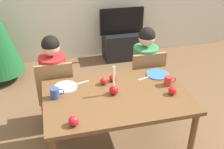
# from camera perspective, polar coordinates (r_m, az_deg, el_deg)

# --- Properties ---
(dining_table) EXTENTS (1.40, 0.90, 0.75)m
(dining_table) POSITION_cam_1_polar(r_m,az_deg,el_deg) (2.64, 1.05, -5.91)
(dining_table) COLOR brown
(dining_table) RESTS_ON ground
(chair_left) EXTENTS (0.40, 0.40, 0.90)m
(chair_left) POSITION_cam_1_polar(r_m,az_deg,el_deg) (3.17, -11.78, -3.38)
(chair_left) COLOR olive
(chair_left) RESTS_ON ground
(chair_right) EXTENTS (0.40, 0.40, 0.90)m
(chair_right) POSITION_cam_1_polar(r_m,az_deg,el_deg) (3.36, 7.01, -1.01)
(chair_right) COLOR olive
(chair_right) RESTS_ON ground
(person_left_child) EXTENTS (0.30, 0.30, 1.17)m
(person_left_child) POSITION_cam_1_polar(r_m,az_deg,el_deg) (3.17, -11.92, -2.19)
(person_left_child) COLOR #33384C
(person_left_child) RESTS_ON ground
(person_right_child) EXTENTS (0.30, 0.30, 1.17)m
(person_right_child) POSITION_cam_1_polar(r_m,az_deg,el_deg) (3.35, 6.88, 0.12)
(person_right_child) COLOR #33384C
(person_right_child) RESTS_ON ground
(tv_stand) EXTENTS (0.64, 0.40, 0.48)m
(tv_stand) POSITION_cam_1_polar(r_m,az_deg,el_deg) (4.96, 1.98, 6.06)
(tv_stand) COLOR black
(tv_stand) RESTS_ON ground
(tv) EXTENTS (0.79, 0.05, 0.46)m
(tv) POSITION_cam_1_polar(r_m,az_deg,el_deg) (4.80, 2.07, 11.23)
(tv) COLOR black
(tv) RESTS_ON tv_stand
(candle_centerpiece) EXTENTS (0.09, 0.09, 0.30)m
(candle_centerpiece) POSITION_cam_1_polar(r_m,az_deg,el_deg) (2.58, 0.39, -2.96)
(candle_centerpiece) COLOR red
(candle_centerpiece) RESTS_ON dining_table
(plate_left) EXTENTS (0.23, 0.23, 0.01)m
(plate_left) POSITION_cam_1_polar(r_m,az_deg,el_deg) (2.75, -9.80, -2.58)
(plate_left) COLOR white
(plate_left) RESTS_ON dining_table
(plate_right) EXTENTS (0.25, 0.25, 0.01)m
(plate_right) POSITION_cam_1_polar(r_m,az_deg,el_deg) (2.98, 9.66, 0.06)
(plate_right) COLOR teal
(plate_right) RESTS_ON dining_table
(mug_left) EXTENTS (0.13, 0.09, 0.10)m
(mug_left) POSITION_cam_1_polar(r_m,az_deg,el_deg) (2.59, -11.95, -3.84)
(mug_left) COLOR #33477F
(mug_left) RESTS_ON dining_table
(mug_right) EXTENTS (0.13, 0.08, 0.10)m
(mug_right) POSITION_cam_1_polar(r_m,az_deg,el_deg) (2.79, 11.86, -1.28)
(mug_right) COLOR #B72D2D
(mug_right) RESTS_ON dining_table
(fork_left) EXTENTS (0.18, 0.06, 0.01)m
(fork_left) POSITION_cam_1_polar(r_m,az_deg,el_deg) (2.80, -6.60, -1.80)
(fork_left) COLOR silver
(fork_left) RESTS_ON dining_table
(fork_right) EXTENTS (0.18, 0.07, 0.01)m
(fork_right) POSITION_cam_1_polar(r_m,az_deg,el_deg) (2.89, 7.03, -0.75)
(fork_right) COLOR silver
(fork_right) RESTS_ON dining_table
(apple_near_candle) EXTENTS (0.08, 0.08, 0.08)m
(apple_near_candle) POSITION_cam_1_polar(r_m,az_deg,el_deg) (2.80, 0.20, -0.72)
(apple_near_candle) COLOR #AB1D15
(apple_near_candle) RESTS_ON dining_table
(apple_by_left_plate) EXTENTS (0.08, 0.08, 0.08)m
(apple_by_left_plate) POSITION_cam_1_polar(r_m,az_deg,el_deg) (2.65, 12.68, -3.36)
(apple_by_left_plate) COLOR red
(apple_by_left_plate) RESTS_ON dining_table
(apple_by_right_mug) EXTENTS (0.09, 0.09, 0.09)m
(apple_by_right_mug) POSITION_cam_1_polar(r_m,az_deg,el_deg) (2.23, -8.11, -9.70)
(apple_by_right_mug) COLOR red
(apple_by_right_mug) RESTS_ON dining_table
(apple_far_edge) EXTENTS (0.08, 0.08, 0.08)m
(apple_far_edge) POSITION_cam_1_polar(r_m,az_deg,el_deg) (2.75, -1.74, -1.38)
(apple_far_edge) COLOR red
(apple_far_edge) RESTS_ON dining_table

